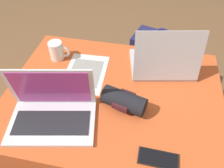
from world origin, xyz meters
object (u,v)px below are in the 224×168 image
paper_sheet (85,73)px  backpack (157,65)px  cell_phone (158,159)px  laptop_far (163,62)px  wrist_brace (124,100)px  coffee_mug (57,51)px  laptop_near (52,111)px

paper_sheet → backpack: bearing=44.9°
cell_phone → paper_sheet: (-0.40, 0.40, -0.00)m
paper_sheet → laptop_far: bearing=12.5°
paper_sheet → wrist_brace: wrist_brace is taller
backpack → cell_phone: bearing=107.6°
laptop_far → backpack: (-0.01, 0.31, -0.29)m
paper_sheet → coffee_mug: (-0.18, 0.09, 0.05)m
laptop_far → coffee_mug: size_ratio=3.18×
laptop_near → cell_phone: (0.46, -0.10, -0.04)m
laptop_far → wrist_brace: (-0.16, -0.29, -0.01)m
laptop_near → paper_sheet: laptop_near is taller
paper_sheet → coffee_mug: size_ratio=2.63×
laptop_far → paper_sheet: bearing=3.2°
laptop_far → backpack: bearing=-100.4°
coffee_mug → wrist_brace: bearing=-33.0°
laptop_far → cell_phone: laptop_far is taller
laptop_near → coffee_mug: bearing=97.0°
coffee_mug → paper_sheet: bearing=-25.9°
cell_phone → paper_sheet: cell_phone is taller
backpack → wrist_brace: 0.68m
cell_phone → coffee_mug: size_ratio=1.32×
laptop_far → paper_sheet: 0.41m
backpack → paper_sheet: (-0.39, -0.42, 0.24)m
cell_phone → wrist_brace: 0.28m
cell_phone → paper_sheet: size_ratio=0.50×
laptop_near → paper_sheet: size_ratio=1.30×
laptop_near → backpack: laptop_near is taller
wrist_brace → coffee_mug: 0.50m
laptop_far → backpack: laptop_far is taller
laptop_far → laptop_near: bearing=30.7°
laptop_near → backpack: 0.89m
laptop_near → backpack: size_ratio=0.76×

